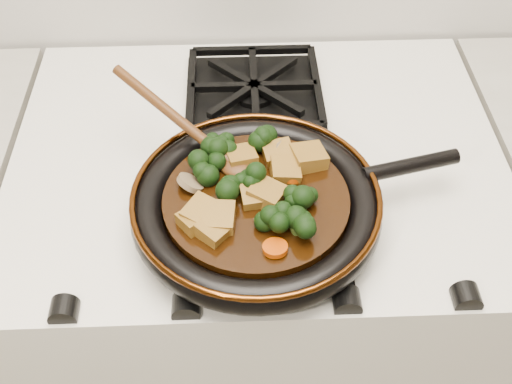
{
  "coord_description": "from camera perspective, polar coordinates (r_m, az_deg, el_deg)",
  "views": [
    {
      "loc": [
        -0.03,
        0.97,
        1.58
      ],
      "look_at": [
        -0.01,
        1.54,
        0.97
      ],
      "focal_mm": 45.0,
      "sensor_mm": 36.0,
      "label": 1
    }
  ],
  "objects": [
    {
      "name": "tofu_cube_8",
      "position": [
        0.81,
        -5.5,
        -2.5
      ],
      "size": [
        0.05,
        0.05,
        0.02
      ],
      "primitive_type": "cube",
      "rotation": [
        -0.08,
        0.05,
        0.66
      ],
      "color": "brown",
      "rests_on": "braising_sauce"
    },
    {
      "name": "carrot_coin_0",
      "position": [
        0.87,
        3.21,
        1.34
      ],
      "size": [
        0.03,
        0.03,
        0.02
      ],
      "primitive_type": "cylinder",
      "rotation": [
        -0.27,
        0.07,
        0.0
      ],
      "color": "#AB3A04",
      "rests_on": "braising_sauce"
    },
    {
      "name": "tofu_cube_1",
      "position": [
        0.82,
        -4.76,
        -2.01
      ],
      "size": [
        0.06,
        0.06,
        0.03
      ],
      "primitive_type": "cube",
      "rotation": [
        0.09,
        -0.03,
        1.0
      ],
      "color": "brown",
      "rests_on": "braising_sauce"
    },
    {
      "name": "mushroom_slice_1",
      "position": [
        0.9,
        2.43,
        3.61
      ],
      "size": [
        0.04,
        0.04,
        0.03
      ],
      "primitive_type": "cylinder",
      "rotation": [
        0.82,
        0.0,
        0.99
      ],
      "color": "#7D6648",
      "rests_on": "braising_sauce"
    },
    {
      "name": "mushroom_slice_2",
      "position": [
        0.89,
        -4.31,
        2.68
      ],
      "size": [
        0.04,
        0.04,
        0.03
      ],
      "primitive_type": "cylinder",
      "rotation": [
        0.74,
        0.0,
        0.3
      ],
      "color": "#7D6648",
      "rests_on": "braising_sauce"
    },
    {
      "name": "tofu_cube_2",
      "position": [
        0.84,
        -0.28,
        -0.46
      ],
      "size": [
        0.03,
        0.04,
        0.02
      ],
      "primitive_type": "cube",
      "rotation": [
        -0.03,
        -0.09,
        1.71
      ],
      "color": "brown",
      "rests_on": "braising_sauce"
    },
    {
      "name": "tofu_cube_0",
      "position": [
        0.84,
        0.95,
        -0.21
      ],
      "size": [
        0.06,
        0.06,
        0.03
      ],
      "primitive_type": "cube",
      "rotation": [
        0.1,
        0.08,
        1.04
      ],
      "color": "brown",
      "rests_on": "braising_sauce"
    },
    {
      "name": "broccoli_floret_2",
      "position": [
        0.84,
        -2.25,
        0.27
      ],
      "size": [
        0.09,
        0.09,
        0.07
      ],
      "primitive_type": null,
      "rotation": [
        0.23,
        -0.14,
        2.69
      ],
      "color": "black",
      "rests_on": "braising_sauce"
    },
    {
      "name": "braising_sauce",
      "position": [
        0.85,
        0.0,
        -0.97
      ],
      "size": [
        0.25,
        0.25,
        0.02
      ],
      "primitive_type": "cylinder",
      "color": "black",
      "rests_on": "skillet"
    },
    {
      "name": "tofu_cube_6",
      "position": [
        0.89,
        1.97,
        3.41
      ],
      "size": [
        0.05,
        0.05,
        0.03
      ],
      "primitive_type": "cube",
      "rotation": [
        -0.05,
        -0.08,
        1.76
      ],
      "color": "brown",
      "rests_on": "braising_sauce"
    },
    {
      "name": "broccoli_floret_6",
      "position": [
        0.9,
        -3.38,
        3.97
      ],
      "size": [
        0.08,
        0.08,
        0.08
      ],
      "primitive_type": null,
      "rotation": [
        -0.22,
        -0.23,
        2.97
      ],
      "color": "black",
      "rests_on": "braising_sauce"
    },
    {
      "name": "tofu_cube_5",
      "position": [
        0.89,
        4.67,
        3.06
      ],
      "size": [
        0.06,
        0.06,
        0.03
      ],
      "primitive_type": "cube",
      "rotation": [
        0.1,
        0.07,
        1.82
      ],
      "color": "brown",
      "rests_on": "braising_sauce"
    },
    {
      "name": "burner_grate_back",
      "position": [
        1.09,
        -0.16,
        9.04
      ],
      "size": [
        0.23,
        0.23,
        0.03
      ],
      "primitive_type": null,
      "color": "black",
      "rests_on": "stove"
    },
    {
      "name": "broccoli_floret_7",
      "position": [
        0.8,
        3.57,
        -3.11
      ],
      "size": [
        0.09,
        0.08,
        0.08
      ],
      "primitive_type": null,
      "rotation": [
        -0.24,
        0.24,
        2.05
      ],
      "color": "black",
      "rests_on": "braising_sauce"
    },
    {
      "name": "broccoli_floret_5",
      "position": [
        0.85,
        -0.56,
        0.97
      ],
      "size": [
        0.07,
        0.07,
        0.07
      ],
      "primitive_type": null,
      "rotation": [
        0.23,
        0.19,
        0.03
      ],
      "color": "black",
      "rests_on": "braising_sauce"
    },
    {
      "name": "tofu_cube_9",
      "position": [
        0.8,
        -3.87,
        -3.47
      ],
      "size": [
        0.05,
        0.05,
        0.03
      ],
      "primitive_type": "cube",
      "rotation": [
        0.05,
        -0.12,
        2.41
      ],
      "color": "brown",
      "rests_on": "braising_sauce"
    },
    {
      "name": "broccoli_floret_3",
      "position": [
        0.81,
        1.45,
        -2.53
      ],
      "size": [
        0.08,
        0.09,
        0.07
      ],
      "primitive_type": null,
      "rotation": [
        0.07,
        0.22,
        2.54
      ],
      "color": "black",
      "rests_on": "braising_sauce"
    },
    {
      "name": "broccoli_floret_0",
      "position": [
        0.83,
        4.11,
        -0.87
      ],
      "size": [
        0.09,
        0.09,
        0.08
      ],
      "primitive_type": null,
      "rotation": [
        -0.19,
        0.21,
        2.08
      ],
      "color": "black",
      "rests_on": "braising_sauce"
    },
    {
      "name": "tofu_cube_3",
      "position": [
        0.89,
        -1.31,
        3.06
      ],
      "size": [
        0.05,
        0.05,
        0.03
      ],
      "primitive_type": "cube",
      "rotation": [
        0.03,
        0.09,
        1.82
      ],
      "color": "brown",
      "rests_on": "braising_sauce"
    },
    {
      "name": "broccoli_floret_4",
      "position": [
        0.91,
        0.33,
        4.53
      ],
      "size": [
        0.07,
        0.07,
        0.07
      ],
      "primitive_type": null,
      "rotation": [
        0.21,
        0.13,
        0.09
      ],
      "color": "black",
      "rests_on": "braising_sauce"
    },
    {
      "name": "burner_grate_front",
      "position": [
        0.89,
        0.51,
        -2.08
      ],
      "size": [
        0.23,
        0.23,
        0.03
      ],
      "primitive_type": null,
      "color": "black",
      "rests_on": "stove"
    },
    {
      "name": "mushroom_slice_0",
      "position": [
        0.86,
        -5.87,
        0.8
      ],
      "size": [
        0.05,
        0.05,
        0.03
      ],
      "primitive_type": "cylinder",
      "rotation": [
        0.65,
        0.0,
        2.09
      ],
      "color": "#7D6648",
      "rests_on": "braising_sauce"
    },
    {
      "name": "carrot_coin_2",
      "position": [
        0.9,
        2.59,
        3.68
      ],
      "size": [
        0.03,
        0.03,
        0.02
      ],
      "primitive_type": "cylinder",
      "rotation": [
        -0.26,
        0.22,
        0.0
      ],
      "color": "#AB3A04",
      "rests_on": "braising_sauce"
    },
    {
      "name": "tofu_cube_4",
      "position": [
        0.87,
        2.61,
        1.85
      ],
      "size": [
        0.04,
        0.04,
        0.03
      ],
      "primitive_type": "cube",
      "rotation": [
        0.07,
        0.11,
        0.03
      ],
      "color": "brown",
      "rests_on": "braising_sauce"
    },
    {
      "name": "carrot_coin_3",
      "position": [
        0.87,
        -0.57,
        1.71
      ],
      "size": [
        0.03,
        0.03,
        0.01
      ],
      "primitive_type": "cylinder",
      "rotation": [
        0.04,
        0.15,
        0.0
      ],
      "color": "#AB3A04",
      "rests_on": "braising_sauce"
    },
    {
      "name": "broccoli_floret_1",
      "position": [
        0.87,
        -4.25,
        2.02
      ],
      "size": [
        0.08,
        0.08,
        0.05
      ],
      "primitive_type": null,
      "rotation": [
        0.0,
        -0.06,
        2.59
      ],
      "color": "black",
      "rests_on": "braising_sauce"
    },
    {
      "name": "stove",
      "position": [
        1.34,
        0.11,
        -10.7
      ],
      "size": [
        0.76,
        0.6,
        0.9
      ],
      "primitive_type": "cube",
      "color": "silver",
      "rests_on": "ground"
    },
    {
      "name": "wooden_spoon",
      "position": [
        0.9,
        -4.91,
        4.79
      ],
      "size": [
        0.13,
        0.12,
        0.23
      ],
      "rotation": [
        0.0,
        0.0,
        2.44
      ],
      "color": "#47260F",
      "rests_on": "braising_sauce"
    },
    {
      "name": "carrot_coin_1",
      "position": [
        0.79,
        1.71,
        -4.99
      ],
      "size": [
        0.03,
        0.03,
        0.01
      ],
      "primitive_type": "cylinder",
      "rotation": [
        -0.11,
        -0.03,
        0.0
      ],
      "color": "#AB3A04",
      "rests_on": "braising_sauce"
    },
    {
      "name": "skillet",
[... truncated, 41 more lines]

